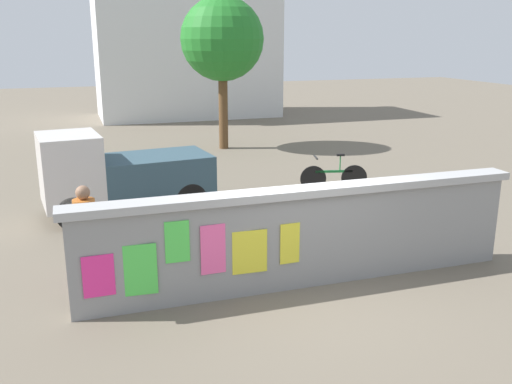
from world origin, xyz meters
TOP-DOWN VIEW (x-y plane):
  - ground at (0.00, 8.00)m, footprint 60.00×60.00m
  - poster_wall at (-0.01, -0.00)m, footprint 7.29×0.42m
  - auto_rickshaw_truck at (-2.40, 4.68)m, footprint 3.74×1.89m
  - motorcycle at (1.72, 1.84)m, footprint 1.88×0.67m
  - bicycle_near at (-1.72, 1.51)m, footprint 1.71×0.44m
  - bicycle_far at (2.91, 4.92)m, footprint 1.67×0.56m
  - person_walking at (-3.23, 1.09)m, footprint 0.40×0.40m
  - tree_roadside at (1.74, 11.21)m, footprint 2.78×2.78m
  - building_background at (2.28, 19.80)m, footprint 8.65×4.42m

SIDE VIEW (x-z plane):
  - ground at x=0.00m, z-range 0.00..0.00m
  - bicycle_near at x=-1.72m, z-range -0.11..0.84m
  - bicycle_far at x=2.91m, z-range -0.11..0.84m
  - motorcycle at x=1.72m, z-range 0.03..0.90m
  - poster_wall at x=-0.01m, z-range 0.02..1.62m
  - auto_rickshaw_truck at x=-2.40m, z-range -0.02..1.83m
  - person_walking at x=-3.23m, z-range 0.18..1.80m
  - building_background at x=2.28m, z-range 0.03..7.22m
  - tree_roadside at x=1.74m, z-range 1.12..6.21m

